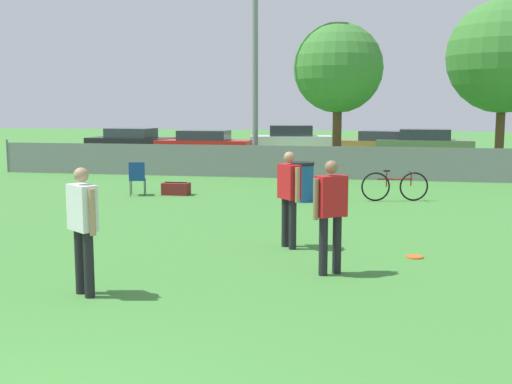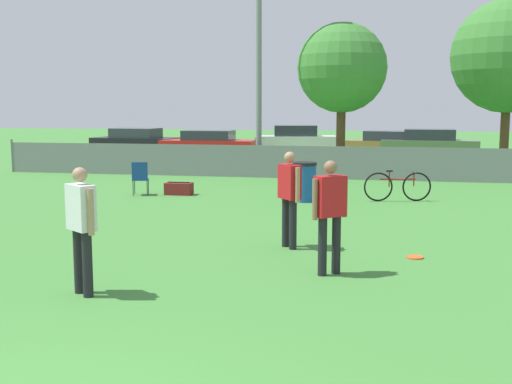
% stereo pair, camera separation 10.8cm
% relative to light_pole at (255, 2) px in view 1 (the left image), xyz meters
% --- Properties ---
extents(fence_backline, '(21.71, 0.07, 1.21)m').
position_rel_light_pole_xyz_m(fence_backline, '(1.64, -0.68, -5.40)').
color(fence_backline, gray).
rests_on(fence_backline, ground_plane).
extents(light_pole, '(0.90, 0.36, 10.33)m').
position_rel_light_pole_xyz_m(light_pole, '(0.00, 0.00, 0.00)').
color(light_pole, gray).
rests_on(light_pole, ground_plane).
extents(tree_near_pole, '(3.15, 3.15, 5.34)m').
position_rel_light_pole_xyz_m(tree_near_pole, '(2.79, 0.92, -2.21)').
color(tree_near_pole, brown).
rests_on(tree_near_pole, ground_plane).
extents(tree_far_right, '(4.06, 4.06, 6.23)m').
position_rel_light_pole_xyz_m(tree_far_right, '(8.59, 2.63, -1.77)').
color(tree_far_right, brown).
rests_on(tree_far_right, ground_plane).
extents(player_thrower_red, '(0.45, 0.48, 1.67)m').
position_rel_light_pole_xyz_m(player_thrower_red, '(2.80, -11.28, -4.98)').
color(player_thrower_red, black).
rests_on(player_thrower_red, ground_plane).
extents(player_defender_red, '(0.48, 0.45, 1.67)m').
position_rel_light_pole_xyz_m(player_defender_red, '(3.64, -12.91, -4.98)').
color(player_defender_red, black).
rests_on(player_defender_red, ground_plane).
extents(player_receiver_white, '(0.50, 0.44, 1.67)m').
position_rel_light_pole_xyz_m(player_receiver_white, '(0.60, -14.57, -4.98)').
color(player_receiver_white, black).
rests_on(player_receiver_white, ground_plane).
extents(frisbee_disc, '(0.28, 0.28, 0.03)m').
position_rel_light_pole_xyz_m(frisbee_disc, '(4.91, -11.61, -5.94)').
color(frisbee_disc, '#E5591E').
rests_on(frisbee_disc, ground_plane).
extents(folding_chair_sideline, '(0.53, 0.53, 0.92)m').
position_rel_light_pole_xyz_m(folding_chair_sideline, '(-2.18, -5.64, -5.43)').
color(folding_chair_sideline, '#333338').
rests_on(folding_chair_sideline, ground_plane).
extents(bicycle_sideline, '(1.71, 0.54, 0.80)m').
position_rel_light_pole_xyz_m(bicycle_sideline, '(4.71, -5.32, -5.57)').
color(bicycle_sideline, black).
rests_on(bicycle_sideline, ground_plane).
extents(trash_bin, '(0.62, 0.62, 1.01)m').
position_rel_light_pole_xyz_m(trash_bin, '(2.37, -5.82, -5.45)').
color(trash_bin, '#194C99').
rests_on(trash_bin, ground_plane).
extents(gear_bag_sideline, '(0.74, 0.41, 0.36)m').
position_rel_light_pole_xyz_m(gear_bag_sideline, '(-1.19, -5.29, -5.79)').
color(gear_bag_sideline, maroon).
rests_on(gear_bag_sideline, ground_plane).
extents(parked_car_dark, '(4.46, 2.18, 1.31)m').
position_rel_light_pole_xyz_m(parked_car_dark, '(-8.06, 8.55, -5.31)').
color(parked_car_dark, black).
rests_on(parked_car_dark, ground_plane).
extents(parked_car_red, '(4.46, 1.72, 1.27)m').
position_rel_light_pole_xyz_m(parked_car_red, '(-3.96, 7.51, -5.33)').
color(parked_car_red, black).
rests_on(parked_car_red, ground_plane).
extents(parked_car_white, '(4.30, 2.33, 1.45)m').
position_rel_light_pole_xyz_m(parked_car_white, '(-0.17, 10.36, -5.26)').
color(parked_car_white, black).
rests_on(parked_car_white, ground_plane).
extents(parked_car_tan, '(4.44, 2.50, 1.26)m').
position_rel_light_pole_xyz_m(parked_car_tan, '(4.49, 8.92, -5.33)').
color(parked_car_tan, black).
rests_on(parked_car_tan, ground_plane).
extents(parked_car_olive, '(4.37, 1.86, 1.37)m').
position_rel_light_pole_xyz_m(parked_car_olive, '(6.31, 8.46, -5.27)').
color(parked_car_olive, black).
rests_on(parked_car_olive, ground_plane).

